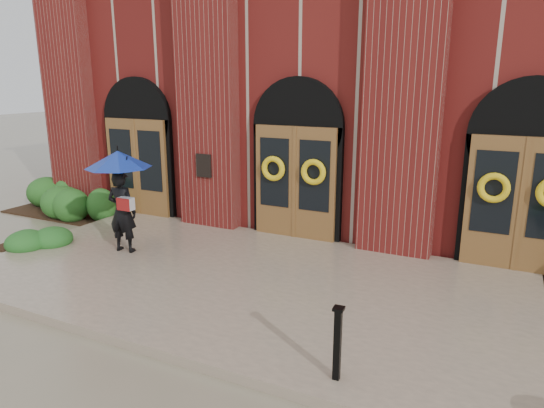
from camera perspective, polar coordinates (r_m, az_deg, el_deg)
The scene contains 7 objects.
ground at distance 8.91m, azimuth -4.47°, elevation -9.62°, with size 90.00×90.00×0.00m, color gray.
landing at distance 9.00m, azimuth -3.99°, elevation -8.84°, with size 10.00×5.30×0.15m, color tan.
church_building at distance 16.31m, azimuth 11.60°, elevation 13.71°, with size 16.20×12.53×7.00m.
man_with_umbrella at distance 10.25m, azimuth -17.46°, elevation 2.49°, with size 1.49×1.49×2.10m.
metal_post at distance 5.95m, azimuth 7.71°, elevation -15.77°, with size 0.13×0.13×0.93m.
hedge_wall_left at distance 14.60m, azimuth -23.10°, elevation 0.55°, with size 3.23×1.29×0.83m, color #23551C.
hedge_front_left at distance 12.10m, azimuth -25.85°, elevation -3.30°, with size 1.36×1.17×0.48m, color #20561D.
Camera 1 is at (4.19, -6.98, 3.62)m, focal length 32.00 mm.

